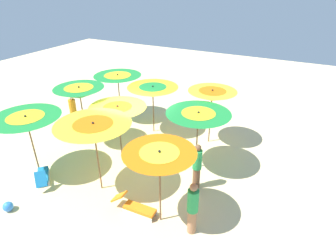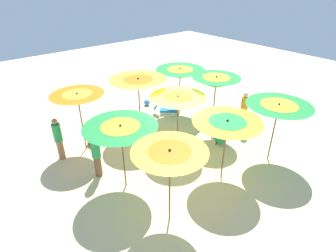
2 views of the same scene
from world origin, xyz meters
name	(u,v)px [view 1 (image 1 of 2)]	position (x,y,z in m)	size (l,w,h in m)	color
ground	(134,156)	(0.00, 0.00, -0.02)	(35.90, 35.90, 0.04)	beige
beach_umbrella_0	(212,96)	(2.36, -2.24, 2.09)	(1.92, 1.92, 2.36)	brown
beach_umbrella_1	(153,92)	(2.09, 0.29, 1.92)	(2.17, 2.17, 2.19)	brown
beach_umbrella_2	(118,78)	(2.53, 2.42, 2.05)	(2.21, 2.21, 2.27)	brown
beach_umbrella_3	(198,119)	(0.38, -2.44, 2.00)	(2.20, 2.20, 2.27)	brown
beach_umbrella_4	(118,111)	(-0.28, 0.38, 1.98)	(2.07, 2.07, 2.19)	brown
beach_umbrella_5	(80,93)	(-0.14, 2.26, 2.28)	(1.92, 1.92, 2.55)	brown
beach_umbrella_6	(160,159)	(-2.44, -2.49, 2.13)	(1.91, 1.91, 2.38)	brown
beach_umbrella_7	(94,129)	(-2.11, -0.10, 2.24)	(2.28, 2.28, 2.47)	brown
beach_umbrella_8	(27,122)	(-2.45, 2.44, 2.01)	(2.25, 2.25, 2.28)	brown
lounger_0	(101,135)	(0.43, 1.96, 0.19)	(1.19, 0.96, 0.53)	silver
lounger_1	(43,176)	(-2.75, 1.90, 0.22)	(1.08, 1.13, 0.68)	silver
lounger_2	(136,207)	(-2.52, -1.72, 0.20)	(0.40, 1.42, 0.59)	silver
beachgoer_0	(197,166)	(-0.64, -2.86, 0.86)	(0.30, 0.30, 1.65)	brown
beachgoer_1	(193,208)	(-2.42, -3.45, 0.86)	(0.30, 0.30, 1.65)	#A3704C
beachgoer_2	(73,112)	(0.51, 3.47, 0.92)	(0.30, 0.30, 1.75)	beige
beach_ball	(8,207)	(-4.19, 1.74, 0.15)	(0.30, 0.30, 0.30)	#337FE5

